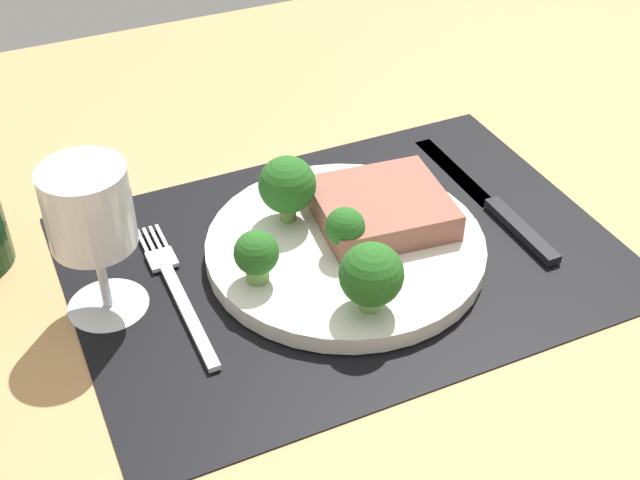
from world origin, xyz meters
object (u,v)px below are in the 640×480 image
Objects in this scene: steak at (382,208)px; wine_glass at (90,217)px; plate at (345,248)px; fork at (177,290)px; knife at (494,205)px.

wine_glass is at bearing 177.89° from steak.
fork is (-15.02, 1.42, -0.55)cm from plate.
wine_glass is (-36.58, 1.82, 8.66)cm from knife.
knife is (11.71, -0.90, -2.59)cm from steak.
plate is at bearing -6.49° from wine_glass.
plate is at bearing -177.35° from knife.
steak reaches higher than knife.
steak is at bearing 0.42° from fork.
steak is at bearing 18.59° from plate.
plate is 1.28× the size of fork.
wine_glass reaches higher than knife.
steak is 19.46cm from fork.
knife is (30.98, -0.89, 0.05)cm from fork.
steak is 12.02cm from knife.
fork is 0.83× the size of knife.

